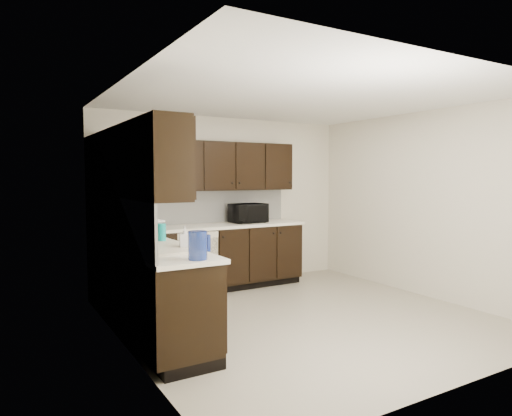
{
  "coord_description": "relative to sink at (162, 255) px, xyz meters",
  "views": [
    {
      "loc": [
        -3.08,
        -4.15,
        1.63
      ],
      "look_at": [
        -0.28,
        0.6,
        1.24
      ],
      "focal_mm": 32.0,
      "sensor_mm": 36.0,
      "label": 1
    }
  ],
  "objects": [
    {
      "name": "wall_left",
      "position": [
        -0.32,
        0.01,
        0.37
      ],
      "size": [
        0.02,
        4.0,
        2.5
      ],
      "primitive_type": "cube",
      "color": "beige",
      "rests_on": "floor"
    },
    {
      "name": "countertop",
      "position": [
        0.67,
        1.12,
        0.04
      ],
      "size": [
        3.03,
        2.83,
        0.04
      ],
      "color": "white",
      "rests_on": "lower_cabinets"
    },
    {
      "name": "wall_back",
      "position": [
        1.68,
        2.01,
        0.37
      ],
      "size": [
        4.0,
        0.02,
        2.5
      ],
      "primitive_type": "cube",
      "color": "beige",
      "rests_on": "floor"
    },
    {
      "name": "toaster_oven",
      "position": [
        -0.07,
        1.68,
        0.17
      ],
      "size": [
        0.37,
        0.3,
        0.21
      ],
      "primitive_type": "cube",
      "rotation": [
        0.0,
        0.0,
        -0.14
      ],
      "color": "#A9A9AB",
      "rests_on": "countertop"
    },
    {
      "name": "backsplash",
      "position": [
        0.46,
        1.33,
        0.3
      ],
      "size": [
        3.0,
        2.8,
        0.48
      ],
      "color": "silver",
      "rests_on": "countertop"
    },
    {
      "name": "teal_tumbler",
      "position": [
        0.14,
        0.4,
        0.16
      ],
      "size": [
        0.11,
        0.11,
        0.2
      ],
      "primitive_type": "cylinder",
      "rotation": [
        0.0,
        0.0,
        0.33
      ],
      "color": "#0D9591",
      "rests_on": "countertop"
    },
    {
      "name": "floor",
      "position": [
        1.68,
        0.01,
        -0.88
      ],
      "size": [
        4.0,
        4.0,
        0.0
      ],
      "primitive_type": "plane",
      "color": "#9F9783",
      "rests_on": "ground"
    },
    {
      "name": "soap_bottle_b",
      "position": [
        -0.1,
        0.95,
        0.16
      ],
      "size": [
        0.09,
        0.09,
        0.21
      ],
      "primitive_type": "imported",
      "rotation": [
        0.0,
        0.0,
        0.06
      ],
      "color": "gray",
      "rests_on": "countertop"
    },
    {
      "name": "wall_front",
      "position": [
        1.68,
        -1.99,
        0.37
      ],
      "size": [
        4.0,
        0.02,
        2.5
      ],
      "primitive_type": "cube",
      "color": "beige",
      "rests_on": "floor"
    },
    {
      "name": "blue_pitcher",
      "position": [
        0.07,
        -0.69,
        0.18
      ],
      "size": [
        0.18,
        0.18,
        0.24
      ],
      "primitive_type": "cylinder",
      "rotation": [
        0.0,
        0.0,
        -0.18
      ],
      "color": "navy",
      "rests_on": "countertop"
    },
    {
      "name": "microwave",
      "position": [
        1.91,
        1.7,
        0.2
      ],
      "size": [
        0.53,
        0.37,
        0.28
      ],
      "primitive_type": "imported",
      "rotation": [
        0.0,
        0.0,
        0.05
      ],
      "color": "black",
      "rests_on": "countertop"
    },
    {
      "name": "ceiling",
      "position": [
        1.68,
        0.01,
        1.62
      ],
      "size": [
        4.0,
        4.0,
        0.0
      ],
      "primitive_type": "plane",
      "rotation": [
        3.14,
        0.0,
        0.0
      ],
      "color": "white",
      "rests_on": "wall_back"
    },
    {
      "name": "wall_right",
      "position": [
        3.68,
        0.01,
        0.37
      ],
      "size": [
        0.02,
        4.0,
        2.5
      ],
      "primitive_type": "cube",
      "color": "beige",
      "rests_on": "floor"
    },
    {
      "name": "storage_bin",
      "position": [
        0.06,
        0.94,
        0.15
      ],
      "size": [
        0.5,
        0.4,
        0.18
      ],
      "primitive_type": "cube",
      "rotation": [
        0.0,
        0.0,
        -0.12
      ],
      "color": "silver",
      "rests_on": "countertop"
    },
    {
      "name": "upper_cabinets",
      "position": [
        0.58,
        1.22,
        0.89
      ],
      "size": [
        3.0,
        2.8,
        0.7
      ],
      "color": "black",
      "rests_on": "wall_back"
    },
    {
      "name": "sink",
      "position": [
        0.0,
        0.0,
        0.0
      ],
      "size": [
        0.54,
        0.82,
        0.42
      ],
      "color": "beige",
      "rests_on": "countertop"
    },
    {
      "name": "lower_cabinets",
      "position": [
        0.67,
        1.12,
        -0.47
      ],
      "size": [
        3.0,
        2.8,
        0.9
      ],
      "color": "black",
      "rests_on": "floor"
    },
    {
      "name": "dishwasher",
      "position": [
        0.98,
        1.42,
        -0.33
      ],
      "size": [
        0.58,
        0.04,
        0.78
      ],
      "color": "beige",
      "rests_on": "lower_cabinets"
    },
    {
      "name": "paper_towel_roll",
      "position": [
        0.16,
        0.98,
        0.22
      ],
      "size": [
        0.15,
        0.15,
        0.33
      ],
      "primitive_type": "cylinder",
      "rotation": [
        0.0,
        0.0,
        -0.01
      ],
      "color": "silver",
      "rests_on": "countertop"
    },
    {
      "name": "soap_bottle_a",
      "position": [
        0.19,
        -0.1,
        0.16
      ],
      "size": [
        0.12,
        0.12,
        0.21
      ],
      "primitive_type": "imported",
      "rotation": [
        0.0,
        0.0,
        -0.29
      ],
      "color": "gray",
      "rests_on": "countertop"
    }
  ]
}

